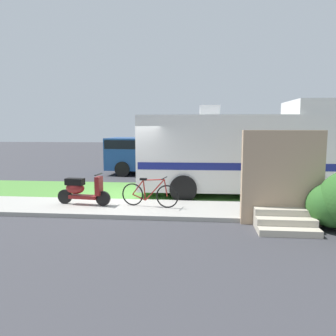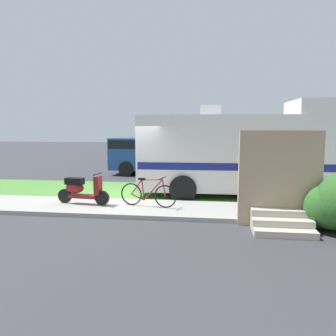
# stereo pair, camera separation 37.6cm
# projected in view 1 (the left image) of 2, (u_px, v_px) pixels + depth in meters

# --- Properties ---
(ground_plane) EXTENTS (80.00, 80.00, 0.00)m
(ground_plane) POSITION_uv_depth(u_px,v_px,m) (124.00, 201.00, 11.15)
(ground_plane) COLOR #38383D
(sidewalk) EXTENTS (24.00, 2.00, 0.12)m
(sidewalk) POSITION_uv_depth(u_px,v_px,m) (114.00, 208.00, 9.95)
(sidewalk) COLOR #9E9B93
(sidewalk) RESTS_ON ground
(grass_strip) EXTENTS (24.00, 3.40, 0.08)m
(grass_strip) POSITION_uv_depth(u_px,v_px,m) (133.00, 191.00, 12.62)
(grass_strip) COLOR #4C8438
(grass_strip) RESTS_ON ground
(motorhome_rv) EXTENTS (7.08, 2.77, 3.37)m
(motorhome_rv) POSITION_uv_depth(u_px,v_px,m) (242.00, 151.00, 11.84)
(motorhome_rv) COLOR silver
(motorhome_rv) RESTS_ON ground
(scooter) EXTENTS (1.70, 0.53, 0.97)m
(scooter) POSITION_uv_depth(u_px,v_px,m) (82.00, 190.00, 10.08)
(scooter) COLOR black
(scooter) RESTS_ON ground
(bicycle) EXTENTS (1.74, 0.52, 0.89)m
(bicycle) POSITION_uv_depth(u_px,v_px,m) (150.00, 194.00, 9.83)
(bicycle) COLOR black
(bicycle) RESTS_ON ground
(pickup_truck_near) EXTENTS (5.24, 2.44, 1.90)m
(pickup_truck_near) POSITION_uv_depth(u_px,v_px,m) (146.00, 155.00, 17.21)
(pickup_truck_near) COLOR #1E478C
(pickup_truck_near) RESTS_ON ground
(porch_steps) EXTENTS (2.00, 1.26, 2.40)m
(porch_steps) POSITION_uv_depth(u_px,v_px,m) (282.00, 188.00, 8.31)
(porch_steps) COLOR #BCB29E
(porch_steps) RESTS_ON ground
(bottle_green) EXTENTS (0.08, 0.08, 0.28)m
(bottle_green) POSITION_uv_depth(u_px,v_px,m) (300.00, 203.00, 9.84)
(bottle_green) COLOR navy
(bottle_green) RESTS_ON ground
(bottle_spare) EXTENTS (0.07, 0.07, 0.28)m
(bottle_spare) POSITION_uv_depth(u_px,v_px,m) (288.00, 202.00, 9.89)
(bottle_spare) COLOR #B2B2B7
(bottle_spare) RESTS_ON ground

